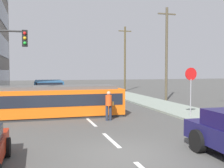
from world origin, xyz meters
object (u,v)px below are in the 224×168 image
parked_sedan_far (4,94)px  utility_pole_mid (166,52)px  city_bus (49,89)px  utility_pole_far (125,58)px  streetcar_tram (53,101)px  parked_sedan_mid (2,101)px  stop_sign (191,81)px  pedestrian_crossing (109,104)px

parked_sedan_far → utility_pole_mid: size_ratio=0.53×
city_bus → utility_pole_far: 14.47m
utility_pole_far → streetcar_tram: bearing=-120.6°
parked_sedan_mid → stop_sign: size_ratio=1.43×
city_bus → stop_sign: (7.69, -12.01, 1.13)m
stop_sign → utility_pole_far: (3.01, 21.10, 2.37)m
parked_sedan_far → utility_pole_mid: (14.76, -4.47, 3.91)m
pedestrian_crossing → stop_sign: 5.14m
streetcar_tram → pedestrian_crossing: size_ratio=5.10×
pedestrian_crossing → utility_pole_mid: utility_pole_mid is taller
parked_sedan_mid → utility_pole_mid: bearing=9.4°
pedestrian_crossing → parked_sedan_mid: bearing=136.1°
streetcar_tram → utility_pole_mid: 13.11m
stop_sign → utility_pole_far: bearing=81.9°
city_bus → parked_sedan_mid: bearing=-123.3°
pedestrian_crossing → parked_sedan_mid: pedestrian_crossing is taller
streetcar_tram → parked_sedan_mid: streetcar_tram is taller
stop_sign → utility_pole_far: utility_pole_far is taller
parked_sedan_mid → utility_pole_far: (14.27, 14.52, 3.94)m
streetcar_tram → city_bus: bearing=88.6°
pedestrian_crossing → stop_sign: bearing=-6.0°
utility_pole_far → stop_sign: bearing=-98.1°
streetcar_tram → utility_pole_mid: utility_pole_mid is taller
parked_sedan_far → streetcar_tram: bearing=-70.4°
city_bus → pedestrian_crossing: 11.81m
stop_sign → utility_pole_mid: utility_pole_mid is taller
pedestrian_crossing → city_bus: bearing=103.4°
parked_sedan_mid → parked_sedan_far: 6.86m
pedestrian_crossing → parked_sedan_mid: (-6.30, 6.06, -0.32)m
utility_pole_mid → utility_pole_far: bearing=89.9°
city_bus → parked_sedan_mid: city_bus is taller
stop_sign → streetcar_tram: bearing=161.7°
stop_sign → parked_sedan_mid: bearing=149.7°
city_bus → utility_pole_far: bearing=40.4°
parked_sedan_mid → stop_sign: 13.14m
parked_sedan_far → utility_pole_far: size_ratio=0.53×
parked_sedan_far → utility_pole_far: (14.78, 7.68, 3.94)m
city_bus → parked_sedan_mid: 6.51m
pedestrian_crossing → utility_pole_far: (7.97, 20.58, 3.62)m
pedestrian_crossing → utility_pole_mid: bearing=46.7°
streetcar_tram → stop_sign: bearing=-18.3°
streetcar_tram → parked_sedan_mid: (-3.34, 3.96, -0.36)m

